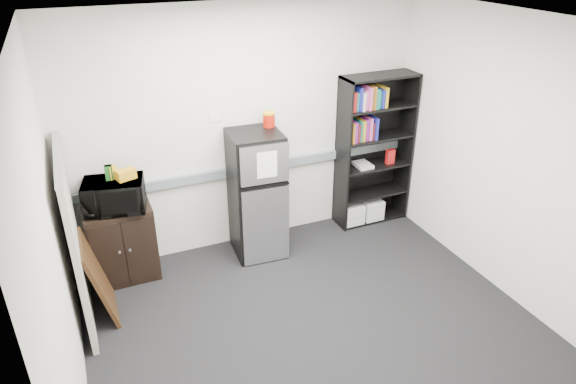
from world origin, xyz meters
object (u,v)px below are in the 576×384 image
(bookshelf, at_px, (373,148))
(cabinet, at_px, (123,244))
(microwave, at_px, (114,195))
(refrigerator, at_px, (257,195))
(cubicle_partition, at_px, (75,239))

(bookshelf, xyz_separation_m, cabinet, (-3.00, -0.07, -0.56))
(bookshelf, relative_size, cabinet, 2.26)
(bookshelf, distance_m, microwave, 3.00)
(cabinet, bearing_deg, refrigerator, -3.15)
(cabinet, distance_m, microwave, 0.57)
(microwave, relative_size, refrigerator, 0.40)
(microwave, bearing_deg, refrigerator, 8.92)
(bookshelf, distance_m, cabinet, 3.05)
(cubicle_partition, bearing_deg, cabinet, 45.67)
(refrigerator, bearing_deg, cabinet, -179.50)
(bookshelf, xyz_separation_m, microwave, (-3.00, -0.08, 0.01))
(cabinet, distance_m, refrigerator, 1.49)
(cubicle_partition, relative_size, refrigerator, 1.13)
(cabinet, bearing_deg, microwave, -90.00)
(cabinet, relative_size, microwave, 1.44)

